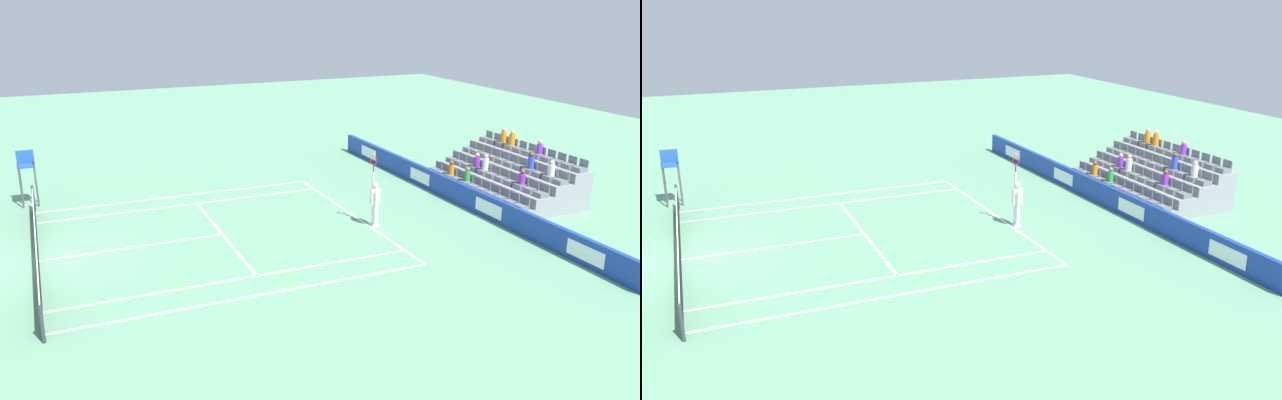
{
  "view_description": "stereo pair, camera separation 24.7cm",
  "coord_description": "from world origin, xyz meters",
  "views": [
    {
      "loc": [
        -22.79,
        -0.51,
        8.76
      ],
      "look_at": [
        -0.71,
        -10.1,
        1.1
      ],
      "focal_mm": 37.08,
      "sensor_mm": 36.0,
      "label": 1
    },
    {
      "loc": [
        -22.88,
        -0.74,
        8.76
      ],
      "look_at": [
        -0.71,
        -10.1,
        1.1
      ],
      "focal_mm": 37.08,
      "sensor_mm": 36.0,
      "label": 2
    }
  ],
  "objects": [
    {
      "name": "ground_plane",
      "position": [
        0.0,
        0.0,
        0.0
      ],
      "size": [
        80.0,
        80.0,
        0.0
      ],
      "primitive_type": "plane",
      "color": "#669E77"
    },
    {
      "name": "line_baseline",
      "position": [
        0.0,
        -11.89,
        0.0
      ],
      "size": [
        10.97,
        0.1,
        0.01
      ],
      "primitive_type": "cube",
      "color": "white",
      "rests_on": "ground"
    },
    {
      "name": "line_service",
      "position": [
        0.0,
        -6.4,
        0.0
      ],
      "size": [
        8.23,
        0.1,
        0.01
      ],
      "primitive_type": "cube",
      "color": "white",
      "rests_on": "ground"
    },
    {
      "name": "line_centre_service",
      "position": [
        0.0,
        -3.2,
        0.0
      ],
      "size": [
        0.1,
        6.4,
        0.01
      ],
      "primitive_type": "cube",
      "color": "white",
      "rests_on": "ground"
    },
    {
      "name": "line_singles_sideline_left",
      "position": [
        4.12,
        -5.95,
        0.0
      ],
      "size": [
        0.1,
        11.89,
        0.01
      ],
      "primitive_type": "cube",
      "color": "white",
      "rests_on": "ground"
    },
    {
      "name": "line_singles_sideline_right",
      "position": [
        -4.12,
        -5.95,
        0.0
      ],
      "size": [
        0.1,
        11.89,
        0.01
      ],
      "primitive_type": "cube",
      "color": "white",
      "rests_on": "ground"
    },
    {
      "name": "line_doubles_sideline_left",
      "position": [
        5.49,
        -5.95,
        0.0
      ],
      "size": [
        0.1,
        11.89,
        0.01
      ],
      "primitive_type": "cube",
      "color": "white",
      "rests_on": "ground"
    },
    {
      "name": "line_doubles_sideline_right",
      "position": [
        -5.49,
        -5.95,
        0.0
      ],
      "size": [
        0.1,
        11.89,
        0.01
      ],
      "primitive_type": "cube",
      "color": "white",
      "rests_on": "ground"
    },
    {
      "name": "line_centre_mark",
      "position": [
        0.0,
        -11.79,
        0.0
      ],
      "size": [
        0.1,
        0.2,
        0.01
      ],
      "primitive_type": "cube",
      "color": "white",
      "rests_on": "ground"
    },
    {
      "name": "sponsor_barrier",
      "position": [
        0.0,
        -16.72,
        0.47
      ],
      "size": [
        20.62,
        0.22,
        0.95
      ],
      "color": "#193899",
      "rests_on": "ground"
    },
    {
      "name": "tennis_net",
      "position": [
        0.0,
        0.0,
        0.49
      ],
      "size": [
        11.97,
        0.1,
        1.07
      ],
      "color": "#33383D",
      "rests_on": "ground"
    },
    {
      "name": "tennis_player",
      "position": [
        -1.41,
        -12.1,
        0.99
      ],
      "size": [
        0.52,
        0.38,
        2.85
      ],
      "color": "white",
      "rests_on": "ground"
    },
    {
      "name": "umpire_chair",
      "position": [
        6.76,
        0.13,
        1.52
      ],
      "size": [
        0.7,
        0.7,
        2.34
      ],
      "color": "#474C54",
      "rests_on": "ground"
    },
    {
      "name": "stadium_stand",
      "position": [
        0.0,
        -19.66,
        0.68
      ],
      "size": [
        6.82,
        3.8,
        2.61
      ],
      "color": "gray",
      "rests_on": "ground"
    },
    {
      "name": "loose_tennis_ball",
      "position": [
        1.98,
        -3.51,
        0.03
      ],
      "size": [
        0.07,
        0.07,
        0.07
      ],
      "primitive_type": "sphere",
      "color": "#D1E533",
      "rests_on": "ground"
    }
  ]
}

